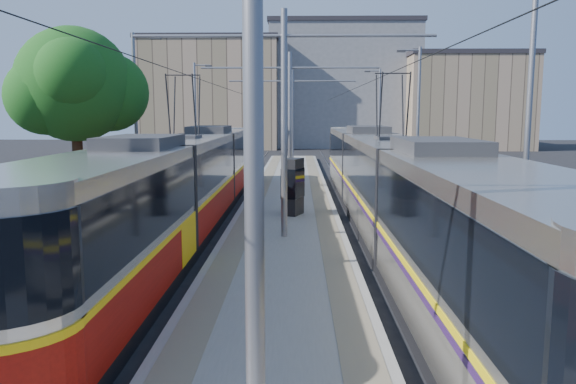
{
  "coord_description": "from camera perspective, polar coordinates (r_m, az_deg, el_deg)",
  "views": [
    {
      "loc": [
        0.43,
        -9.46,
        4.17
      ],
      "look_at": [
        0.1,
        8.84,
        1.6
      ],
      "focal_mm": 35.0,
      "sensor_mm": 36.0,
      "label": 1
    }
  ],
  "objects": [
    {
      "name": "ground",
      "position": [
        10.35,
        -1.51,
        -15.78
      ],
      "size": [
        160.0,
        160.0,
        0.0
      ],
      "primitive_type": "plane",
      "color": "black",
      "rests_on": "ground"
    },
    {
      "name": "platform",
      "position": [
        26.77,
        0.09,
        -0.64
      ],
      "size": [
        4.0,
        50.0,
        0.3
      ],
      "primitive_type": "cube",
      "color": "gray",
      "rests_on": "ground"
    },
    {
      "name": "tactile_strip_left",
      "position": [
        26.81,
        -3.01,
        -0.31
      ],
      "size": [
        0.7,
        50.0,
        0.01
      ],
      "primitive_type": "cube",
      "color": "gray",
      "rests_on": "platform"
    },
    {
      "name": "tactile_strip_right",
      "position": [
        26.76,
        3.2,
        -0.32
      ],
      "size": [
        0.7,
        50.0,
        0.01
      ],
      "primitive_type": "cube",
      "color": "gray",
      "rests_on": "platform"
    },
    {
      "name": "rails",
      "position": [
        26.79,
        0.09,
        -0.93
      ],
      "size": [
        8.71,
        70.0,
        0.03
      ],
      "color": "gray",
      "rests_on": "ground"
    },
    {
      "name": "tram_left",
      "position": [
        20.49,
        -10.33,
        0.96
      ],
      "size": [
        2.43,
        27.93,
        5.5
      ],
      "color": "black",
      "rests_on": "ground"
    },
    {
      "name": "tram_right",
      "position": [
        19.59,
        10.33,
        1.07
      ],
      "size": [
        2.43,
        32.11,
        5.5
      ],
      "color": "black",
      "rests_on": "ground"
    },
    {
      "name": "catenary",
      "position": [
        23.62,
        -0.02,
        8.85
      ],
      "size": [
        9.2,
        70.0,
        7.0
      ],
      "color": "gray",
      "rests_on": "platform"
    },
    {
      "name": "street_lamps",
      "position": [
        30.47,
        0.22,
        8.02
      ],
      "size": [
        15.18,
        38.22,
        8.0
      ],
      "color": "gray",
      "rests_on": "ground"
    },
    {
      "name": "shelter",
      "position": [
        21.5,
        0.49,
        0.69
      ],
      "size": [
        0.92,
        1.13,
        2.17
      ],
      "rotation": [
        0.0,
        0.0,
        -0.37
      ],
      "color": "black",
      "rests_on": "platform"
    },
    {
      "name": "tree",
      "position": [
        26.21,
        -20.06,
        9.99
      ],
      "size": [
        5.4,
        4.99,
        7.84
      ],
      "color": "#382314",
      "rests_on": "ground"
    },
    {
      "name": "building_left",
      "position": [
        70.28,
        -7.62,
        9.83
      ],
      "size": [
        16.32,
        12.24,
        12.99
      ],
      "color": "#9F846B",
      "rests_on": "ground"
    },
    {
      "name": "building_centre",
      "position": [
        73.76,
        5.45,
        10.65
      ],
      "size": [
        18.36,
        14.28,
        15.24
      ],
      "color": "gray",
      "rests_on": "ground"
    },
    {
      "name": "building_right",
      "position": [
        70.26,
        17.41,
        8.77
      ],
      "size": [
        14.28,
        10.2,
        11.11
      ],
      "color": "#9F846B",
      "rests_on": "ground"
    }
  ]
}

